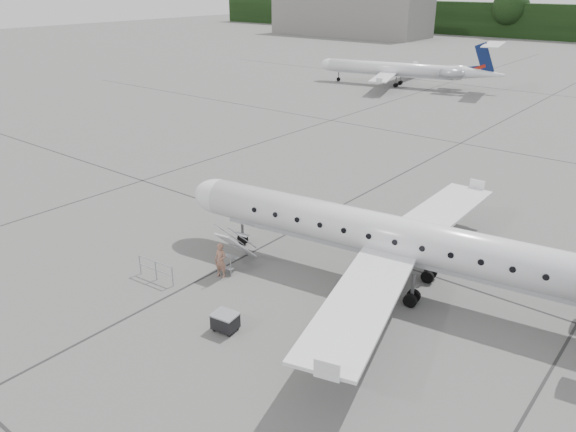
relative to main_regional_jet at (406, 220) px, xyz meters
The scene contains 8 objects.
ground 5.53m from the main_regional_jet, 112.55° to the right, with size 320.00×320.00×0.00m, color #60605D.
terminal_building 127.96m from the main_regional_jet, 124.06° to the left, with size 40.00×14.00×10.00m, color slate.
main_regional_jet is the anchor object (origin of this frame).
airstair 8.53m from the main_regional_jet, 156.28° to the right, with size 0.85×2.35×2.16m, color silver, non-canonical shape.
passenger 9.01m from the main_regional_jet, 147.78° to the right, with size 0.64×0.42×1.76m, color #91634F.
safety_railing 12.06m from the main_regional_jet, 144.47° to the right, with size 2.20×0.08×1.00m, color #94969C, non-canonical shape.
baggage_cart 9.20m from the main_regional_jet, 117.00° to the right, with size 0.98×0.79×0.85m, color black, non-canonical shape.
bg_regional_left 54.99m from the main_regional_jet, 119.41° to the left, with size 23.38×16.83×6.13m, color silver, non-canonical shape.
Camera 1 is at (11.96, -17.39, 13.43)m, focal length 35.00 mm.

